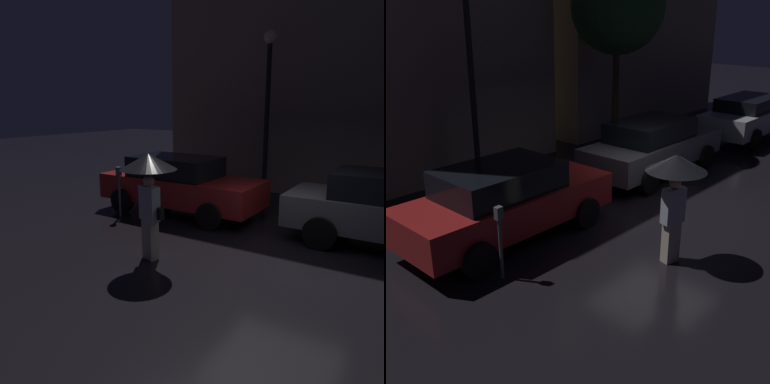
# 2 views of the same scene
# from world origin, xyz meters

# --- Properties ---
(ground_plane) EXTENTS (60.00, 60.00, 0.00)m
(ground_plane) POSITION_xyz_m (0.00, 0.00, 0.00)
(ground_plane) COLOR black
(building_facade_right) EXTENTS (8.96, 3.00, 8.56)m
(building_facade_right) POSITION_xyz_m (7.29, 6.50, 4.28)
(building_facade_right) COLOR gray
(building_facade_right) RESTS_ON ground
(parked_car_red) EXTENTS (4.39, 1.89, 1.51)m
(parked_car_red) POSITION_xyz_m (-3.29, 1.36, 0.79)
(parked_car_red) COLOR maroon
(parked_car_red) RESTS_ON ground
(parked_car_grey) EXTENTS (4.55, 1.89, 1.52)m
(parked_car_grey) POSITION_xyz_m (1.94, 1.48, 0.80)
(parked_car_grey) COLOR slate
(parked_car_grey) RESTS_ON ground
(parked_car_silver) EXTENTS (4.71, 1.91, 1.46)m
(parked_car_silver) POSITION_xyz_m (7.61, 1.25, 0.78)
(parked_car_silver) COLOR #B7B7BF
(parked_car_silver) RESTS_ON ground
(pedestrian_with_umbrella) EXTENTS (1.04, 1.04, 1.99)m
(pedestrian_with_umbrella) POSITION_xyz_m (-1.97, -1.56, 1.59)
(pedestrian_with_umbrella) COLOR beige
(pedestrian_with_umbrella) RESTS_ON ground
(parking_meter) EXTENTS (0.12, 0.10, 1.30)m
(parking_meter) POSITION_xyz_m (-4.38, 0.20, 0.80)
(parking_meter) COLOR #4C5154
(parking_meter) RESTS_ON ground
(street_lamp_near) EXTENTS (0.38, 0.38, 4.92)m
(street_lamp_near) POSITION_xyz_m (-1.96, 4.03, 3.23)
(street_lamp_near) COLOR black
(street_lamp_near) RESTS_ON ground
(street_tree) EXTENTS (2.74, 2.74, 5.72)m
(street_tree) POSITION_xyz_m (2.95, 3.59, 4.34)
(street_tree) COLOR #473323
(street_tree) RESTS_ON ground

